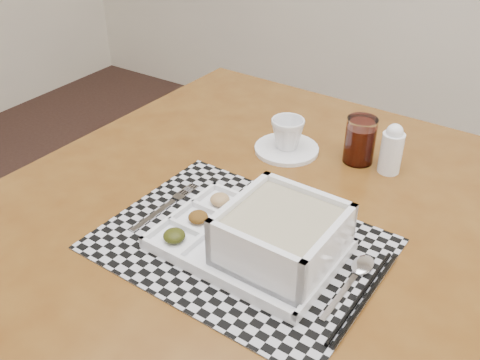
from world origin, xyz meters
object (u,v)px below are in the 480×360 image
object	(u,v)px
serving_tray	(272,239)
dining_table	(277,246)
cup	(287,134)
juice_glass	(360,142)
creamer_bottle	(392,149)

from	to	relation	value
serving_tray	dining_table	bearing A→B (deg)	114.88
cup	juice_glass	bearing A→B (deg)	-5.62
cup	juice_glass	xyz separation A→B (m)	(0.16, 0.05, 0.00)
dining_table	creamer_bottle	bearing A→B (deg)	64.86
serving_tray	juice_glass	world-z (taller)	juice_glass
dining_table	juice_glass	xyz separation A→B (m)	(0.05, 0.27, 0.13)
cup	creamer_bottle	xyz separation A→B (m)	(0.23, 0.04, 0.01)
serving_tray	cup	distance (m)	0.38
juice_glass	dining_table	bearing A→B (deg)	-100.71
dining_table	juice_glass	distance (m)	0.31
serving_tray	creamer_bottle	bearing A→B (deg)	79.88
serving_tray	creamer_bottle	size ratio (longest dim) A/B	2.83
serving_tray	cup	world-z (taller)	serving_tray
dining_table	cup	size ratio (longest dim) A/B	14.82
dining_table	creamer_bottle	xyz separation A→B (m)	(0.12, 0.27, 0.14)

